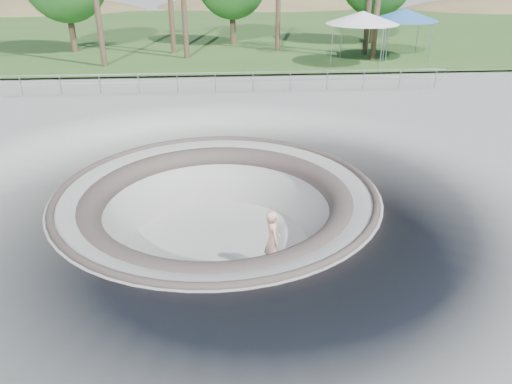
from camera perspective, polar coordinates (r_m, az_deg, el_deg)
ground at (r=15.93m, az=-4.51°, el=0.04°), size 180.00×180.00×0.00m
skate_bowl at (r=16.80m, az=-4.30°, el=-5.58°), size 14.00×14.00×4.10m
grass_strip at (r=48.82m, az=-4.71°, el=17.83°), size 180.00×36.00×0.12m
distant_hills at (r=72.96m, az=-1.46°, el=14.77°), size 103.20×45.00×28.60m
safety_railing at (r=27.08m, az=-4.68°, el=12.45°), size 25.00×0.06×1.03m
skateboard at (r=15.43m, az=1.85°, el=-8.69°), size 0.84×0.35×0.08m
skater at (r=14.89m, az=1.91°, el=-5.54°), size 0.58×0.78×1.95m
canopy_white at (r=33.84m, az=12.09°, el=18.90°), size 5.92×5.92×3.28m
canopy_blue at (r=36.69m, az=16.61°, el=18.85°), size 6.35×6.35×3.22m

